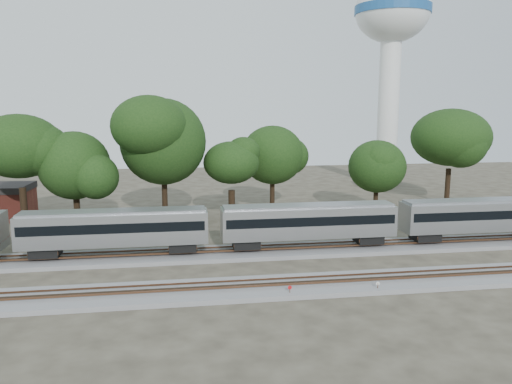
% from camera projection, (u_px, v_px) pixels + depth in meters
% --- Properties ---
extents(ground, '(160.00, 160.00, 0.00)m').
position_uv_depth(ground, '(270.00, 273.00, 44.05)').
color(ground, '#383328').
rests_on(ground, ground).
extents(track_far, '(160.00, 5.00, 0.73)m').
position_uv_depth(track_far, '(259.00, 252.00, 49.86)').
color(track_far, slate).
rests_on(track_far, ground).
extents(track_near, '(160.00, 5.00, 0.73)m').
position_uv_depth(track_near, '(279.00, 287.00, 40.11)').
color(track_near, slate).
rests_on(track_near, ground).
extents(train, '(91.27, 3.15, 4.64)m').
position_uv_depth(train, '(310.00, 221.00, 50.12)').
color(train, '#A9ABB0').
rests_on(train, ground).
extents(switch_stand_red, '(0.30, 0.06, 0.95)m').
position_uv_depth(switch_stand_red, '(290.00, 290.00, 38.35)').
color(switch_stand_red, '#512D19').
rests_on(switch_stand_red, ground).
extents(switch_stand_white, '(0.30, 0.06, 0.94)m').
position_uv_depth(switch_stand_white, '(378.00, 286.00, 39.26)').
color(switch_stand_white, '#512D19').
rests_on(switch_stand_white, ground).
extents(switch_lever, '(0.58, 0.46, 0.30)m').
position_uv_depth(switch_lever, '(378.00, 290.00, 39.64)').
color(switch_lever, '#512D19').
rests_on(switch_lever, ground).
extents(water_tower, '(13.40, 13.40, 37.10)m').
position_uv_depth(water_tower, '(392.00, 34.00, 89.08)').
color(water_tower, silver).
rests_on(water_tower, ground).
extents(tree_1, '(10.35, 10.35, 14.59)m').
position_uv_depth(tree_1, '(19.00, 146.00, 55.67)').
color(tree_1, black).
rests_on(tree_1, ground).
extents(tree_2, '(8.05, 8.05, 11.35)m').
position_uv_depth(tree_2, '(74.00, 166.00, 56.97)').
color(tree_2, black).
rests_on(tree_2, ground).
extents(tree_3, '(10.51, 10.51, 14.82)m').
position_uv_depth(tree_3, '(163.00, 142.00, 60.72)').
color(tree_3, black).
rests_on(tree_3, ground).
extents(tree_4, '(7.74, 7.74, 10.92)m').
position_uv_depth(tree_4, '(231.00, 163.00, 62.62)').
color(tree_4, black).
rests_on(tree_4, ground).
extents(tree_5, '(8.10, 8.10, 11.42)m').
position_uv_depth(tree_5, '(272.00, 155.00, 68.96)').
color(tree_5, black).
rests_on(tree_5, ground).
extents(tree_6, '(6.75, 6.75, 9.51)m').
position_uv_depth(tree_6, '(377.00, 167.00, 66.97)').
color(tree_6, black).
rests_on(tree_6, ground).
extents(tree_7, '(10.26, 10.26, 14.46)m').
position_uv_depth(tree_7, '(451.00, 137.00, 73.72)').
color(tree_7, black).
rests_on(tree_7, ground).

